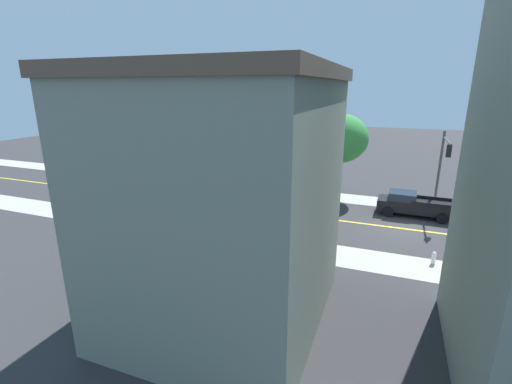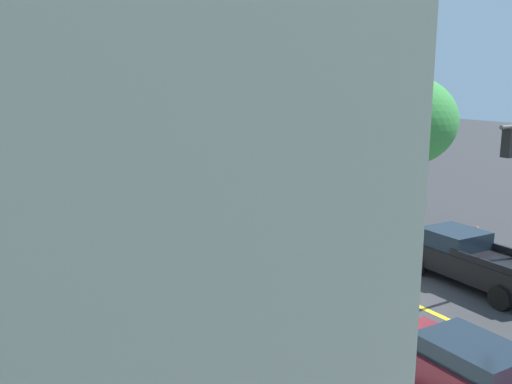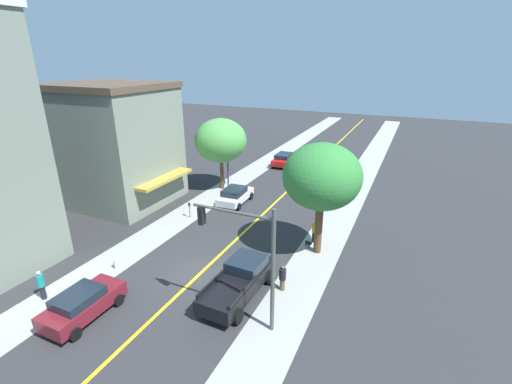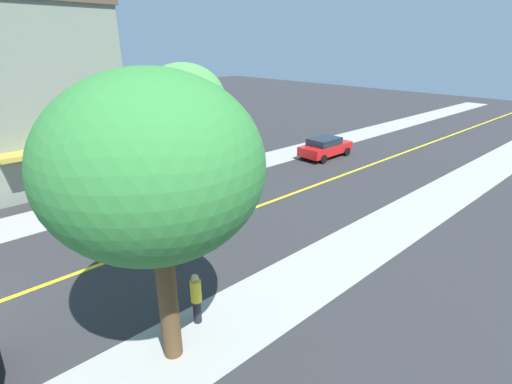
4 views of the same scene
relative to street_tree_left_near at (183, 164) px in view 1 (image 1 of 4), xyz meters
The scene contains 18 objects.
ground_plane 15.96m from the street_tree_left_near, 65.64° to the right, with size 140.00×140.00×0.00m, color #2D2D30.
sidewalk_left 14.68m from the street_tree_left_near, 88.65° to the right, with size 2.88×126.00×0.01m, color #9E9E99.
sidewalk_right 19.09m from the street_tree_left_near, 48.59° to the right, with size 2.88×126.00×0.01m, color #9E9E99.
road_centerline_stripe 15.96m from the street_tree_left_near, 65.64° to the right, with size 0.20×126.00×0.00m, color yellow.
tan_rowhouse 9.60m from the street_tree_left_near, 137.55° to the right, with size 10.70×8.41×10.46m.
street_tree_left_near is the anchor object (origin of this frame).
street_tree_right_corner 14.64m from the street_tree_left_near, 34.28° to the right, with size 5.03×5.03×7.55m.
fire_hydrant 16.19m from the street_tree_left_near, 85.74° to the right, with size 0.44×0.24×0.76m.
parking_meter 8.32m from the street_tree_left_near, 81.97° to the right, with size 0.12×0.18×1.30m.
traffic_light_mast 19.68m from the street_tree_left_near, 56.49° to the right, with size 4.21×0.32×6.41m.
street_lamp 1.57m from the street_tree_left_near, ahead, with size 0.70×0.36×5.59m.
red_sedan_left_curb 11.40m from the street_tree_left_near, 74.61° to the left, with size 2.16×4.47×1.50m.
white_sedan_left_curb 5.88m from the street_tree_left_near, 44.32° to the right, with size 2.27×4.29×1.47m.
maroon_sedan_left_curb 20.20m from the street_tree_left_near, 81.27° to the right, with size 2.09×4.16×1.53m.
black_pickup_truck 17.83m from the street_tree_left_near, 57.19° to the right, with size 2.45×5.63×1.84m.
pedestrian_black_shirt 17.95m from the street_tree_left_near, 49.17° to the right, with size 0.39×0.39×1.58m.
pedestrian_yellow_shirt 14.06m from the street_tree_left_near, 31.49° to the right, with size 0.33×0.33×1.71m.
small_dog 14.59m from the street_tree_left_near, 34.93° to the right, with size 0.64×0.53×0.51m.
Camera 1 is at (-26.01, 1.15, 9.71)m, focal length 25.20 mm.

